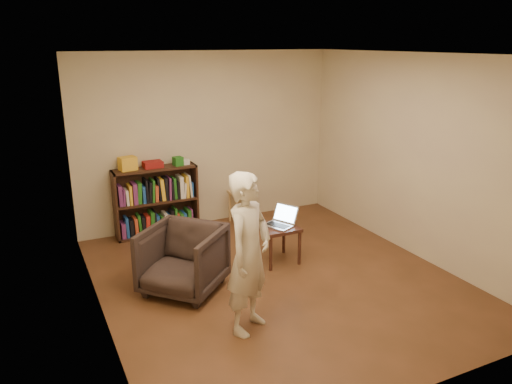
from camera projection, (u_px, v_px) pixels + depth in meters
name	position (u px, v px, depth m)	size (l,w,h in m)	color
floor	(277.00, 279.00, 5.96)	(4.50, 4.50, 0.00)	#452A16
ceiling	(280.00, 54.00, 5.20)	(4.50, 4.50, 0.00)	silver
wall_back	(208.00, 140.00, 7.52)	(4.00, 4.00, 0.00)	tan
wall_left	(93.00, 198.00, 4.75)	(4.50, 4.50, 0.00)	tan
wall_right	(415.00, 157.00, 6.41)	(4.50, 4.50, 0.00)	tan
bookshelf	(156.00, 205.00, 7.27)	(1.20, 0.30, 1.00)	black
box_yellow	(128.00, 164.00, 6.94)	(0.23, 0.17, 0.19)	gold
red_cloth	(153.00, 164.00, 7.10)	(0.27, 0.20, 0.09)	maroon
box_green	(178.00, 161.00, 7.20)	(0.13, 0.13, 0.13)	#216B1C
box_white	(186.00, 162.00, 7.27)	(0.09, 0.09, 0.07)	silver
stool	(242.00, 198.00, 7.70)	(0.35, 0.35, 0.51)	tan
armchair	(183.00, 260.00, 5.59)	(0.81, 0.83, 0.76)	#2F221F
side_table	(278.00, 232.00, 6.34)	(0.47, 0.47, 0.48)	black
laptop	(281.00, 221.00, 6.34)	(0.46, 0.46, 0.24)	#B8B9BE
person	(249.00, 254.00, 4.73)	(0.58, 0.38, 1.60)	beige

